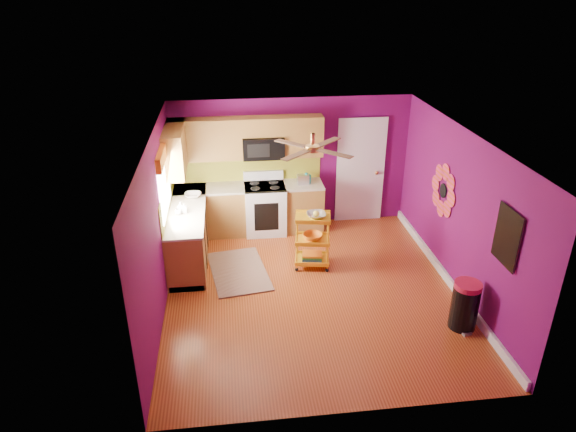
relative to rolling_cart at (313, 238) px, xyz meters
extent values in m
plane|color=maroon|center=(-0.14, -0.74, -0.53)|extent=(5.00, 5.00, 0.00)
cube|color=#630B53|center=(-0.14, 1.76, 0.72)|extent=(4.50, 0.04, 2.50)
cube|color=#630B53|center=(-0.14, -3.24, 0.72)|extent=(4.50, 0.04, 2.50)
cube|color=#630B53|center=(-2.39, -0.74, 0.72)|extent=(0.04, 5.00, 2.50)
cube|color=#630B53|center=(2.11, -0.74, 0.72)|extent=(0.04, 5.00, 2.50)
cube|color=silver|center=(-0.14, -0.74, 1.97)|extent=(4.50, 5.00, 0.04)
cube|color=white|center=(2.08, -0.74, -0.46)|extent=(0.05, 4.90, 0.14)
cube|color=brown|center=(-2.09, 0.61, -0.08)|extent=(0.60, 2.30, 0.90)
cube|color=brown|center=(-0.99, 1.46, -0.08)|extent=(2.80, 0.60, 0.90)
cube|color=beige|center=(-2.09, 0.61, 0.39)|extent=(0.63, 2.30, 0.04)
cube|color=beige|center=(-0.99, 1.46, 0.39)|extent=(2.80, 0.63, 0.04)
cube|color=black|center=(-2.09, 0.61, -0.48)|extent=(0.54, 2.30, 0.10)
cube|color=black|center=(-0.99, 1.46, -0.48)|extent=(2.80, 0.54, 0.10)
cube|color=white|center=(-0.69, 1.43, -0.07)|extent=(0.76, 0.66, 0.92)
cube|color=black|center=(-0.69, 1.43, 0.39)|extent=(0.76, 0.62, 0.03)
cube|color=white|center=(-0.69, 1.71, 0.51)|extent=(0.76, 0.06, 0.18)
cube|color=black|center=(-0.69, 1.10, -0.08)|extent=(0.45, 0.02, 0.55)
cube|color=brown|center=(-1.73, 1.59, 1.29)|extent=(1.32, 0.33, 0.75)
cube|color=brown|center=(0.05, 1.59, 1.29)|extent=(0.72, 0.33, 0.75)
cube|color=brown|center=(-0.69, 1.59, 1.50)|extent=(0.76, 0.33, 0.34)
cube|color=brown|center=(-2.22, 1.11, 1.29)|extent=(0.33, 1.30, 0.75)
cube|color=black|center=(-0.69, 1.56, 1.12)|extent=(0.76, 0.38, 0.40)
cube|color=olive|center=(-0.99, 1.75, 0.66)|extent=(2.80, 0.01, 0.51)
cube|color=olive|center=(-2.38, 0.61, 0.66)|extent=(0.01, 2.30, 0.51)
cube|color=white|center=(-2.37, 0.31, 1.02)|extent=(0.03, 1.20, 1.00)
cube|color=orange|center=(-2.34, 0.31, 1.49)|extent=(0.08, 1.35, 0.22)
cube|color=white|center=(1.21, 1.73, 0.49)|extent=(0.85, 0.04, 2.05)
cube|color=white|center=(1.21, 1.71, 0.49)|extent=(0.95, 0.02, 2.15)
sphere|color=#BF8C3F|center=(1.53, 1.68, 0.47)|extent=(0.07, 0.07, 0.07)
cylinder|color=black|center=(2.09, -0.14, 0.82)|extent=(0.01, 0.24, 0.24)
cube|color=teal|center=(2.09, -2.14, 1.02)|extent=(0.03, 0.52, 0.72)
cube|color=black|center=(2.08, -2.14, 1.02)|extent=(0.01, 0.56, 0.76)
cylinder|color=#BF8C3F|center=(-0.14, -0.54, 1.89)|extent=(0.06, 0.06, 0.16)
cylinder|color=#BF8C3F|center=(-0.14, -0.54, 1.75)|extent=(0.20, 0.20, 0.08)
cube|color=#4C2D19|center=(0.13, -0.28, 1.75)|extent=(0.47, 0.47, 0.01)
cube|color=#4C2D19|center=(-0.41, -0.28, 1.75)|extent=(0.47, 0.47, 0.01)
cube|color=#4C2D19|center=(-0.41, -0.81, 1.75)|extent=(0.47, 0.47, 0.01)
cube|color=#4C2D19|center=(0.13, -0.81, 1.75)|extent=(0.47, 0.47, 0.01)
cube|color=black|center=(-1.26, -0.03, -0.52)|extent=(1.09, 1.56, 0.02)
cylinder|color=yellow|center=(-0.29, -0.13, -0.05)|extent=(0.03, 0.03, 0.89)
cylinder|color=yellow|center=(0.21, -0.22, -0.05)|extent=(0.03, 0.03, 0.89)
cylinder|color=yellow|center=(-0.23, 0.22, -0.05)|extent=(0.03, 0.03, 0.89)
cylinder|color=yellow|center=(0.27, 0.13, -0.05)|extent=(0.03, 0.03, 0.89)
sphere|color=black|center=(-0.29, -0.13, -0.50)|extent=(0.06, 0.06, 0.06)
sphere|color=black|center=(0.21, -0.22, -0.50)|extent=(0.06, 0.06, 0.06)
sphere|color=black|center=(-0.23, 0.22, -0.50)|extent=(0.06, 0.06, 0.06)
sphere|color=black|center=(0.27, 0.13, -0.50)|extent=(0.06, 0.06, 0.06)
cube|color=yellow|center=(-0.01, 0.00, 0.37)|extent=(0.64, 0.51, 0.03)
cube|color=yellow|center=(-0.01, 0.00, -0.03)|extent=(0.64, 0.51, 0.03)
cube|color=yellow|center=(-0.01, 0.00, -0.41)|extent=(0.64, 0.51, 0.03)
imported|color=beige|center=(0.04, -0.01, 0.43)|extent=(0.37, 0.37, 0.08)
sphere|color=yellow|center=(0.04, -0.01, 0.45)|extent=(0.10, 0.10, 0.10)
imported|color=orange|center=(-0.01, 0.00, 0.03)|extent=(0.38, 0.38, 0.10)
cube|color=navy|center=(-0.01, 0.00, -0.37)|extent=(0.37, 0.30, 0.04)
cube|color=#267233|center=(-0.01, 0.00, -0.33)|extent=(0.37, 0.30, 0.04)
cube|color=orange|center=(-0.01, 0.00, -0.30)|extent=(0.37, 0.30, 0.03)
cylinder|color=black|center=(1.82, -1.89, -0.21)|extent=(0.47, 0.47, 0.65)
cylinder|color=#BC1A3B|center=(1.82, -1.89, 0.15)|extent=(0.38, 0.38, 0.08)
cube|color=beige|center=(1.82, -2.08, -0.52)|extent=(0.14, 0.10, 0.03)
cylinder|color=#15A0A4|center=(0.11, 1.46, 0.49)|extent=(0.18, 0.18, 0.16)
sphere|color=#15A0A4|center=(0.11, 1.46, 0.59)|extent=(0.06, 0.06, 0.06)
cube|color=beige|center=(0.04, 1.43, 0.50)|extent=(0.22, 0.15, 0.18)
imported|color=#EA3F72|center=(-2.10, 0.40, 0.49)|extent=(0.08, 0.08, 0.17)
imported|color=white|center=(-2.16, 0.48, 0.49)|extent=(0.13, 0.13, 0.17)
imported|color=white|center=(-1.99, 1.05, 0.44)|extent=(0.29, 0.29, 0.07)
imported|color=white|center=(-2.19, 0.35, 0.45)|extent=(0.12, 0.12, 0.09)
camera|label=1|loc=(-1.33, -7.45, 4.01)|focal=32.00mm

